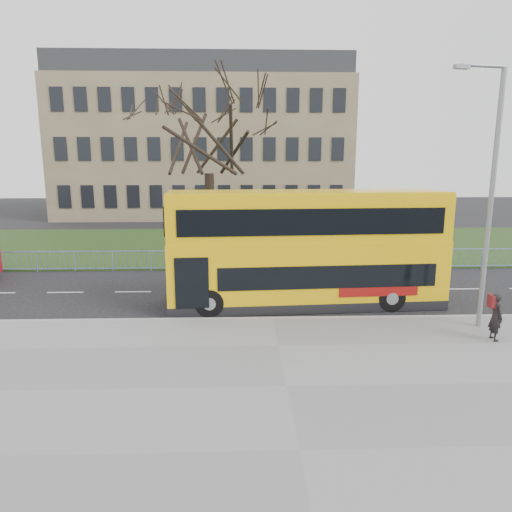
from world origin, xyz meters
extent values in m
plane|color=black|center=(0.00, 0.00, 0.00)|extent=(120.00, 120.00, 0.00)
cube|color=slate|center=(0.00, -6.75, 0.06)|extent=(80.00, 10.50, 0.12)
cube|color=gray|center=(0.00, -1.55, 0.07)|extent=(80.00, 0.20, 0.14)
cube|color=#253D16|center=(0.00, 14.30, 0.04)|extent=(80.00, 15.40, 0.08)
cube|color=#79694D|center=(-5.00, 35.00, 7.00)|extent=(30.00, 15.00, 14.00)
cube|color=yellow|center=(1.45, 0.40, 1.38)|extent=(10.96, 3.25, 2.01)
cube|color=yellow|center=(1.45, 0.40, 2.56)|extent=(10.96, 3.25, 0.35)
cube|color=yellow|center=(1.45, 0.40, 3.63)|extent=(10.91, 3.20, 1.80)
cube|color=black|center=(2.15, -0.86, 1.46)|extent=(8.33, 0.57, 0.88)
cube|color=black|center=(1.53, -0.88, 3.54)|extent=(9.94, 0.67, 0.98)
cylinder|color=black|center=(-2.33, -1.01, 0.54)|extent=(1.09, 0.36, 1.07)
cylinder|color=black|center=(4.66, -0.57, 0.54)|extent=(1.09, 0.36, 1.07)
imported|color=black|center=(6.91, -3.87, 0.88)|extent=(0.39, 0.57, 1.53)
cylinder|color=gray|center=(7.07, -2.61, 4.35)|extent=(0.17, 0.17, 8.46)
cylinder|color=gray|center=(6.34, -2.73, 8.58)|extent=(1.48, 0.34, 0.11)
cube|color=gray|center=(5.61, -2.85, 8.52)|extent=(0.50, 0.26, 0.13)
camera|label=1|loc=(-1.11, -17.35, 5.64)|focal=32.00mm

